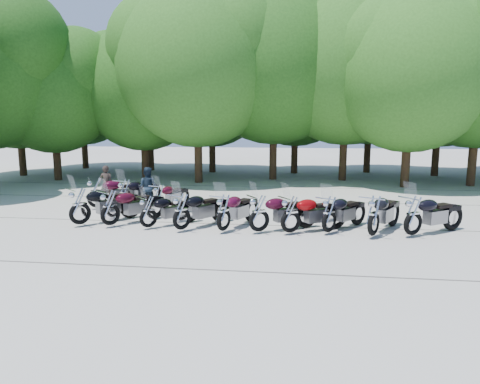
# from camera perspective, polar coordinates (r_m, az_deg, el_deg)

# --- Properties ---
(ground) EXTENTS (90.00, 90.00, 0.00)m
(ground) POSITION_cam_1_polar(r_m,az_deg,el_deg) (12.87, -0.83, -5.91)
(ground) COLOR gray
(ground) RESTS_ON ground
(tree_0) EXTENTS (7.50, 7.50, 9.21)m
(tree_0) POSITION_cam_1_polar(r_m,az_deg,el_deg) (30.61, -27.64, 12.15)
(tree_0) COLOR #3A2614
(tree_0) RESTS_ON ground
(tree_1) EXTENTS (6.97, 6.97, 8.55)m
(tree_1) POSITION_cam_1_polar(r_m,az_deg,el_deg) (27.31, -23.73, 12.07)
(tree_1) COLOR #3A2614
(tree_1) RESTS_ON ground
(tree_2) EXTENTS (7.31, 7.31, 8.97)m
(tree_2) POSITION_cam_1_polar(r_m,az_deg,el_deg) (26.76, -12.86, 13.22)
(tree_2) COLOR #3A2614
(tree_2) RESTS_ON ground
(tree_3) EXTENTS (8.70, 8.70, 10.67)m
(tree_3) POSITION_cam_1_polar(r_m,az_deg,el_deg) (24.30, -5.76, 16.21)
(tree_3) COLOR #3A2614
(tree_3) RESTS_ON ground
(tree_4) EXTENTS (9.13, 9.13, 11.20)m
(tree_4) POSITION_cam_1_polar(r_m,az_deg,el_deg) (25.62, 4.58, 16.58)
(tree_4) COLOR #3A2614
(tree_4) RESTS_ON ground
(tree_5) EXTENTS (9.04, 9.04, 11.10)m
(tree_5) POSITION_cam_1_polar(r_m,az_deg,el_deg) (25.86, 14.03, 16.13)
(tree_5) COLOR #3A2614
(tree_5) RESTS_ON ground
(tree_6) EXTENTS (8.00, 8.00, 9.82)m
(tree_6) POSITION_cam_1_polar(r_m,az_deg,el_deg) (23.96, 21.87, 14.48)
(tree_6) COLOR #3A2614
(tree_6) RESTS_ON ground
(tree_9) EXTENTS (7.59, 7.59, 9.32)m
(tree_9) POSITION_cam_1_polar(r_m,az_deg,el_deg) (33.62, -20.39, 12.38)
(tree_9) COLOR #3A2614
(tree_9) RESTS_ON ground
(tree_10) EXTENTS (7.78, 7.78, 9.55)m
(tree_10) POSITION_cam_1_polar(r_m,az_deg,el_deg) (31.02, -12.08, 13.31)
(tree_10) COLOR #3A2614
(tree_10) RESTS_ON ground
(tree_11) EXTENTS (7.56, 7.56, 9.28)m
(tree_11) POSITION_cam_1_polar(r_m,az_deg,el_deg) (29.32, -3.80, 13.42)
(tree_11) COLOR #3A2614
(tree_11) RESTS_ON ground
(tree_12) EXTENTS (7.88, 7.88, 9.67)m
(tree_12) POSITION_cam_1_polar(r_m,az_deg,el_deg) (28.86, 7.45, 13.89)
(tree_12) COLOR #3A2614
(tree_12) RESTS_ON ground
(tree_13) EXTENTS (8.31, 8.31, 10.20)m
(tree_13) POSITION_cam_1_polar(r_m,az_deg,el_deg) (30.30, 17.03, 13.94)
(tree_13) COLOR #3A2614
(tree_13) RESTS_ON ground
(tree_14) EXTENTS (8.02, 8.02, 9.84)m
(tree_14) POSITION_cam_1_polar(r_m,az_deg,el_deg) (29.87, 25.23, 13.14)
(tree_14) COLOR #3A2614
(tree_14) RESTS_ON ground
(motorcycle_0) EXTENTS (2.22, 2.45, 1.43)m
(motorcycle_0) POSITION_cam_1_polar(r_m,az_deg,el_deg) (14.85, -20.60, -1.62)
(motorcycle_0) COLOR black
(motorcycle_0) RESTS_ON ground
(motorcycle_1) EXTENTS (2.02, 2.38, 1.36)m
(motorcycle_1) POSITION_cam_1_polar(r_m,az_deg,el_deg) (14.43, -16.94, -1.87)
(motorcycle_1) COLOR #340713
(motorcycle_1) RESTS_ON ground
(motorcycle_2) EXTENTS (1.96, 1.95, 1.20)m
(motorcycle_2) POSITION_cam_1_polar(r_m,az_deg,el_deg) (13.88, -12.14, -2.45)
(motorcycle_2) COLOR black
(motorcycle_2) RESTS_ON ground
(motorcycle_3) EXTENTS (1.97, 2.37, 1.35)m
(motorcycle_3) POSITION_cam_1_polar(r_m,az_deg,el_deg) (13.37, -7.80, -2.45)
(motorcycle_3) COLOR black
(motorcycle_3) RESTS_ON ground
(motorcycle_4) EXTENTS (1.65, 2.46, 1.34)m
(motorcycle_4) POSITION_cam_1_polar(r_m,az_deg,el_deg) (13.14, -2.20, -2.60)
(motorcycle_4) COLOR #3E081F
(motorcycle_4) RESTS_ON ground
(motorcycle_5) EXTENTS (2.41, 1.90, 1.35)m
(motorcycle_5) POSITION_cam_1_polar(r_m,az_deg,el_deg) (13.02, 2.57, -2.68)
(motorcycle_5) COLOR black
(motorcycle_5) RESTS_ON ground
(motorcycle_6) EXTENTS (2.39, 1.88, 1.34)m
(motorcycle_6) POSITION_cam_1_polar(r_m,az_deg,el_deg) (12.98, 6.79, -2.81)
(motorcycle_6) COLOR #7A0407
(motorcycle_6) RESTS_ON ground
(motorcycle_7) EXTENTS (2.00, 2.26, 1.31)m
(motorcycle_7) POSITION_cam_1_polar(r_m,az_deg,el_deg) (13.23, 11.82, -2.77)
(motorcycle_7) COLOR black
(motorcycle_7) RESTS_ON ground
(motorcycle_8) EXTENTS (1.92, 2.56, 1.42)m
(motorcycle_8) POSITION_cam_1_polar(r_m,az_deg,el_deg) (13.13, 17.43, -2.85)
(motorcycle_8) COLOR black
(motorcycle_8) RESTS_ON ground
(motorcycle_9) EXTENTS (2.46, 2.02, 1.40)m
(motorcycle_9) POSITION_cam_1_polar(r_m,az_deg,el_deg) (13.58, 22.12, -2.77)
(motorcycle_9) COLOR black
(motorcycle_9) RESTS_ON ground
(motorcycle_10) EXTENTS (2.54, 1.92, 1.41)m
(motorcycle_10) POSITION_cam_1_polar(r_m,az_deg,el_deg) (17.56, -18.59, 0.06)
(motorcycle_10) COLOR #320617
(motorcycle_10) RESTS_ON ground
(motorcycle_11) EXTENTS (1.56, 2.49, 1.35)m
(motorcycle_11) POSITION_cam_1_polar(r_m,az_deg,el_deg) (17.13, -15.09, -0.10)
(motorcycle_11) COLOR black
(motorcycle_11) RESTS_ON ground
(motorcycle_12) EXTENTS (1.39, 2.19, 1.19)m
(motorcycle_12) POSITION_cam_1_polar(r_m,az_deg,el_deg) (16.39, -10.71, -0.64)
(motorcycle_12) COLOR #370715
(motorcycle_12) RESTS_ON ground
(rider_0) EXTENTS (0.58, 0.39, 1.58)m
(rider_0) POSITION_cam_1_polar(r_m,az_deg,el_deg) (18.93, -17.37, 1.03)
(rider_0) COLOR #2B211C
(rider_0) RESTS_ON ground
(rider_1) EXTENTS (0.81, 0.65, 1.60)m
(rider_1) POSITION_cam_1_polar(r_m,az_deg,el_deg) (17.55, -12.25, 0.65)
(rider_1) COLOR #1B2A3A
(rider_1) RESTS_ON ground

